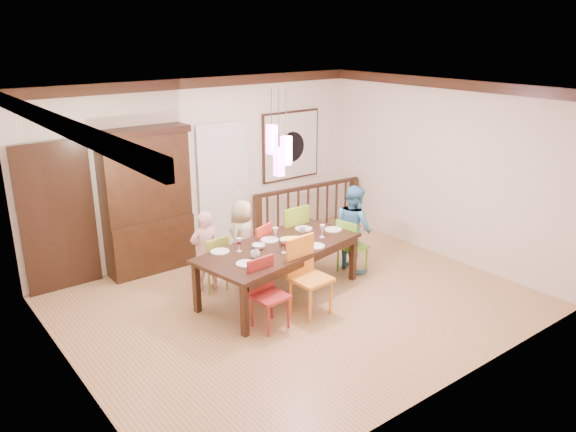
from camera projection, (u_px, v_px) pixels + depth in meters
floor at (297, 302)px, 7.84m from camera, size 6.00×6.00×0.00m
ceiling at (298, 91)px, 6.92m from camera, size 6.00×6.00×0.00m
wall_back at (203, 167)px, 9.26m from camera, size 6.00×0.00×6.00m
wall_left at (64, 257)px, 5.64m from camera, size 0.00×5.00×5.00m
wall_right at (442, 170)px, 9.11m from camera, size 0.00×5.00×5.00m
crown_molding at (298, 97)px, 6.94m from camera, size 6.00×5.00×0.16m
panel_door at (58, 220)px, 7.96m from camera, size 1.04×0.07×2.24m
white_doorway at (224, 188)px, 9.56m from camera, size 0.97×0.05×2.22m
painting at (291, 146)px, 10.22m from camera, size 1.25×0.06×1.25m
pendant_cluster at (279, 150)px, 7.39m from camera, size 0.27×0.21×1.14m
dining_table at (279, 251)px, 7.85m from camera, size 2.55×1.49×0.75m
chair_far_left at (212, 259)px, 8.09m from camera, size 0.39×0.39×0.83m
chair_far_mid at (254, 247)px, 8.42m from camera, size 0.52×0.52×0.89m
chair_far_right at (288, 231)px, 8.86m from camera, size 0.47×0.47×1.03m
chair_near_left at (270, 291)px, 7.02m from camera, size 0.43×0.43×0.90m
chair_near_mid at (311, 273)px, 7.34m from camera, size 0.50×0.50×1.04m
chair_end_right at (353, 242)px, 8.67m from camera, size 0.45×0.45×0.87m
china_hutch at (147, 201)px, 8.56m from camera, size 1.42×0.46×2.25m
balustrade at (308, 210)px, 10.19m from camera, size 2.25×0.25×0.96m
person_far_left at (205, 251)px, 8.05m from camera, size 0.47×0.35×1.20m
person_far_mid at (242, 238)px, 8.52m from camera, size 0.70×0.62×1.20m
person_end_right at (354, 228)px, 8.73m from camera, size 0.61×0.73×1.36m
serving_bowl at (292, 242)px, 7.84m from camera, size 0.42×0.42×0.08m
small_bowl at (259, 246)px, 7.72m from camera, size 0.19×0.19×0.06m
cup_left at (255, 254)px, 7.40m from camera, size 0.17×0.17×0.10m
cup_right at (302, 230)px, 8.33m from camera, size 0.10×0.10×0.09m
plate_far_left at (220, 252)px, 7.60m from camera, size 0.26×0.26×0.01m
plate_far_mid at (270, 240)px, 8.02m from camera, size 0.26×0.26×0.01m
plate_far_right at (304, 229)px, 8.47m from camera, size 0.26×0.26×0.01m
plate_near_left at (246, 264)px, 7.22m from camera, size 0.26×0.26×0.01m
plate_near_mid at (315, 246)px, 7.80m from camera, size 0.26×0.26×0.01m
plate_end_right at (333, 229)px, 8.44m from camera, size 0.26×0.26×0.01m
wine_glass_a at (239, 245)px, 7.60m from camera, size 0.08×0.08×0.19m
wine_glass_b at (276, 234)px, 8.00m from camera, size 0.08×0.08×0.19m
wine_glass_c at (284, 246)px, 7.55m from camera, size 0.08×0.08×0.19m
wine_glass_d at (322, 231)px, 8.12m from camera, size 0.08×0.08×0.19m
napkin at (294, 255)px, 7.50m from camera, size 0.18×0.14×0.01m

